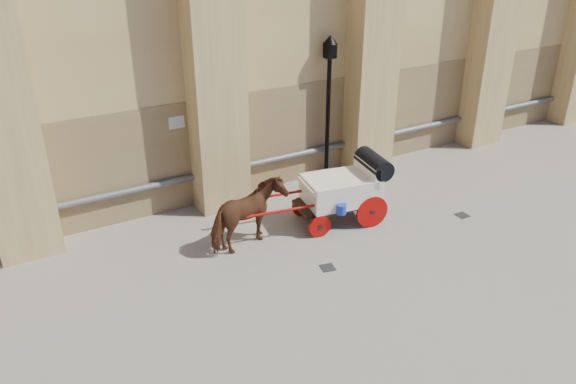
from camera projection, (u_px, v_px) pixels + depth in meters
ground at (322, 254)px, 13.47m from camera, size 90.00×90.00×0.00m
horse at (248, 216)px, 13.45m from camera, size 2.16×1.45×1.68m
carriage at (345, 187)px, 14.61m from camera, size 4.20×1.75×1.79m
street_lamp at (328, 106)px, 16.43m from camera, size 0.41×0.41×4.37m
drain_grate_near at (328, 268)px, 12.95m from camera, size 0.38×0.38×0.01m
drain_grate_far at (462, 215)px, 15.24m from camera, size 0.32×0.32×0.01m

